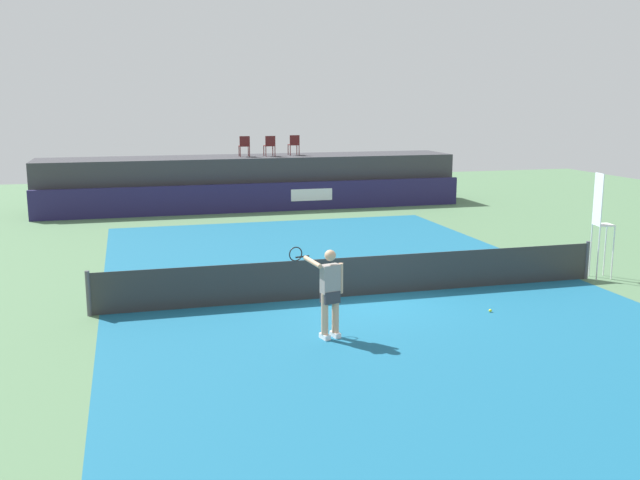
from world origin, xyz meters
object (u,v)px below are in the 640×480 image
at_px(spectator_chair_center, 294,144).
at_px(net_post_near, 88,293).
at_px(net_post_far, 587,260).
at_px(tennis_ball, 490,310).
at_px(umpire_chair, 600,218).
at_px(spectator_chair_left, 270,145).
at_px(spectator_chair_far_left, 244,145).
at_px(tennis_player, 329,290).

xyz_separation_m(spectator_chair_center, net_post_near, (-8.16, -15.31, -2.19)).
bearing_deg(spectator_chair_center, net_post_far, -74.53).
xyz_separation_m(net_post_far, tennis_ball, (-3.88, -2.05, -0.46)).
xyz_separation_m(umpire_chair, net_post_far, (-0.32, -0.02, -1.09)).
bearing_deg(spectator_chair_left, tennis_ball, -84.87).
bearing_deg(tennis_ball, net_post_near, 166.47).
distance_m(spectator_chair_left, tennis_ball, 17.26).
relative_size(spectator_chair_far_left, umpire_chair, 0.32).
xyz_separation_m(umpire_chair, tennis_player, (-8.11, -2.77, -0.63)).
xyz_separation_m(spectator_chair_far_left, spectator_chair_center, (2.26, 0.28, 0.00)).
bearing_deg(net_post_far, spectator_chair_left, 109.90).
bearing_deg(spectator_chair_far_left, spectator_chair_left, -4.93).
relative_size(spectator_chair_center, umpire_chair, 0.32).
bearing_deg(net_post_near, tennis_player, -30.88).
relative_size(spectator_chair_far_left, tennis_ball, 13.06).
relative_size(umpire_chair, net_post_near, 2.76).
height_order(net_post_near, net_post_far, same).
height_order(spectator_chair_center, net_post_far, spectator_chair_center).
xyz_separation_m(spectator_chair_left, net_post_near, (-6.99, -14.94, -2.19)).
bearing_deg(net_post_far, spectator_chair_far_left, 113.38).
xyz_separation_m(spectator_chair_far_left, net_post_near, (-5.90, -15.03, -2.19)).
bearing_deg(spectator_chair_far_left, net_post_near, -111.43).
height_order(umpire_chair, net_post_near, umpire_chair).
xyz_separation_m(net_post_near, tennis_ball, (8.52, -2.05, -0.46)).
xyz_separation_m(spectator_chair_left, umpire_chair, (5.73, -14.92, -1.11)).
xyz_separation_m(net_post_near, tennis_player, (4.61, -2.76, 0.46)).
relative_size(spectator_chair_left, tennis_player, 0.50).
relative_size(spectator_chair_center, tennis_ball, 13.06).
relative_size(net_post_far, tennis_player, 0.56).
height_order(spectator_chair_center, tennis_ball, spectator_chair_center).
distance_m(umpire_chair, tennis_ball, 4.93).
distance_m(spectator_chair_left, spectator_chair_center, 1.23).
bearing_deg(spectator_chair_far_left, umpire_chair, -65.57).
bearing_deg(tennis_ball, spectator_chair_far_left, 98.71).
bearing_deg(spectator_chair_center, tennis_ball, -88.83).
relative_size(spectator_chair_left, net_post_near, 0.89).
height_order(net_post_near, tennis_player, tennis_player).
distance_m(spectator_chair_center, net_post_far, 16.04).
bearing_deg(umpire_chair, spectator_chair_center, 106.60).
relative_size(spectator_chair_center, net_post_far, 0.89).
bearing_deg(tennis_ball, spectator_chair_center, 91.17).
bearing_deg(tennis_player, net_post_near, 149.12).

